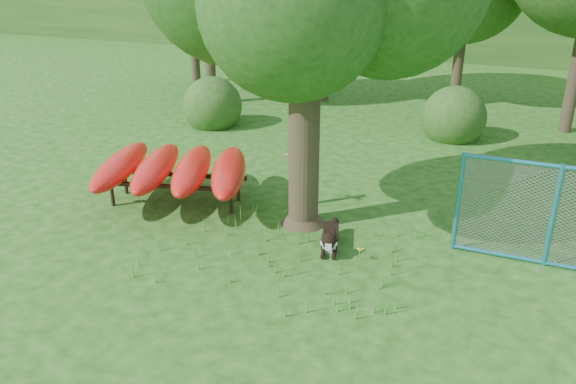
% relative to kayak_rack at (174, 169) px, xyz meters
% --- Properties ---
extents(ground, '(80.00, 80.00, 0.00)m').
position_rel_kayak_rack_xyz_m(ground, '(2.67, -1.95, -0.77)').
color(ground, '#194E0F').
rests_on(ground, ground).
extents(wooden_post, '(0.36, 0.14, 1.31)m').
position_rel_kayak_rack_xyz_m(wooden_post, '(2.31, 0.78, -0.08)').
color(wooden_post, '#6C5E51').
rests_on(wooden_post, ground).
extents(kayak_rack, '(3.94, 3.53, 1.01)m').
position_rel_kayak_rack_xyz_m(kayak_rack, '(0.00, 0.00, 0.00)').
color(kayak_rack, black).
rests_on(kayak_rack, ground).
extents(husky_dog, '(0.54, 1.19, 0.53)m').
position_rel_kayak_rack_xyz_m(husky_dog, '(3.63, -0.63, -0.58)').
color(husky_dog, black).
rests_on(husky_dog, ground).
extents(fence_section, '(3.07, 0.09, 2.99)m').
position_rel_kayak_rack_xyz_m(fence_section, '(7.14, 0.20, 0.13)').
color(fence_section, teal).
rests_on(fence_section, ground).
extents(wildflower_clump, '(0.11, 0.11, 0.24)m').
position_rel_kayak_rack_xyz_m(wildflower_clump, '(4.25, -0.86, -0.58)').
color(wildflower_clump, '#4A9C33').
rests_on(wildflower_clump, ground).
extents(shrub_left, '(1.80, 1.80, 1.80)m').
position_rel_kayak_rack_xyz_m(shrub_left, '(-2.33, 5.55, -0.77)').
color(shrub_left, '#254E19').
rests_on(shrub_left, ground).
extents(shrub_mid, '(1.80, 1.80, 1.80)m').
position_rel_kayak_rack_xyz_m(shrub_mid, '(4.67, 7.05, -0.77)').
color(shrub_mid, '#254E19').
rests_on(shrub_mid, ground).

